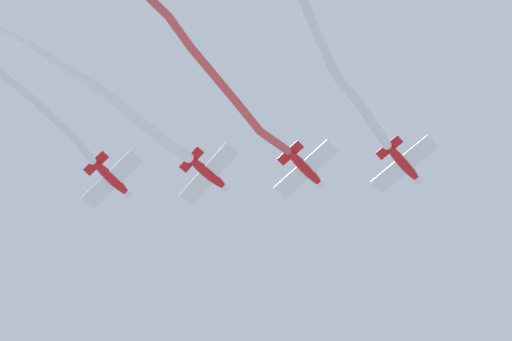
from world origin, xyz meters
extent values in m
ellipsoid|color=red|center=(-3.41, 5.34, 87.85)|extent=(4.22, 2.60, 0.87)
sphere|color=white|center=(-5.24, 6.21, 87.85)|extent=(0.98, 0.98, 0.74)
ellipsoid|color=black|center=(-3.89, 5.57, 88.18)|extent=(1.21, 0.98, 0.46)
cube|color=white|center=(-3.54, 5.41, 87.74)|extent=(3.95, 6.22, 0.12)
cube|color=red|center=(-1.79, 4.58, 87.93)|extent=(1.77, 2.53, 0.10)
cube|color=white|center=(-1.87, 4.62, 88.39)|extent=(0.92, 0.52, 1.20)
cylinder|color=white|center=(-0.51, 4.13, 87.87)|extent=(2.23, 1.36, 0.93)
cylinder|color=white|center=(1.56, 3.46, 88.11)|extent=(2.55, 1.47, 1.14)
cylinder|color=white|center=(3.73, 2.58, 88.35)|extent=(2.54, 1.74, 0.96)
cylinder|color=white|center=(5.80, 1.85, 88.53)|extent=(2.23, 1.20, 1.00)
cylinder|color=white|center=(7.88, 1.47, 88.87)|extent=(2.46, 1.09, 1.27)
cylinder|color=white|center=(10.08, 1.18, 89.06)|extent=(2.35, 1.05, 0.87)
sphere|color=white|center=(-1.48, 4.43, 87.81)|extent=(0.78, 0.78, 0.78)
sphere|color=white|center=(0.46, 3.83, 87.94)|extent=(0.78, 0.78, 0.78)
sphere|color=white|center=(2.66, 3.10, 88.27)|extent=(0.78, 0.78, 0.78)
sphere|color=white|center=(4.81, 2.06, 88.42)|extent=(0.78, 0.78, 0.78)
sphere|color=white|center=(6.79, 1.63, 88.63)|extent=(0.78, 0.78, 0.78)
sphere|color=white|center=(8.97, 1.31, 89.11)|extent=(0.78, 0.78, 0.78)
sphere|color=white|center=(11.20, 1.04, 89.02)|extent=(0.78, 0.78, 0.78)
ellipsoid|color=red|center=(-1.58, -2.74, 88.10)|extent=(4.18, 2.72, 0.87)
sphere|color=white|center=(-3.39, -1.81, 88.10)|extent=(1.00, 1.00, 0.74)
ellipsoid|color=black|center=(-2.05, -2.50, 88.43)|extent=(1.21, 1.00, 0.46)
cube|color=white|center=(-1.71, -2.68, 87.99)|extent=(4.12, 6.17, 0.12)
cube|color=red|center=(0.01, -3.56, 88.18)|extent=(1.83, 2.52, 0.10)
cube|color=white|center=(-0.06, -3.52, 88.64)|extent=(0.91, 0.55, 1.20)
cylinder|color=#DB4C4C|center=(1.50, -4.59, 87.92)|extent=(2.85, 2.30, 1.02)
cylinder|color=#DB4C4C|center=(4.17, -6.04, 87.75)|extent=(3.24, 1.81, 0.75)
cylinder|color=#DB4C4C|center=(7.14, -7.25, 87.81)|extent=(3.27, 1.89, 0.88)
cylinder|color=#DB4C4C|center=(9.82, -8.38, 87.87)|extent=(2.69, 1.64, 0.75)
cylinder|color=#DB4C4C|center=(12.51, -9.38, 87.90)|extent=(3.23, 1.66, 0.81)
cylinder|color=#DB4C4C|center=(15.22, -10.52, 87.75)|extent=(2.87, 1.87, 1.15)
sphere|color=#DB4C4C|center=(0.31, -3.71, 88.06)|extent=(0.69, 0.69, 0.69)
sphere|color=#DB4C4C|center=(2.68, -5.46, 87.78)|extent=(0.69, 0.69, 0.69)
sphere|color=#DB4C4C|center=(5.66, -6.63, 87.72)|extent=(0.69, 0.69, 0.69)
sphere|color=#DB4C4C|center=(8.62, -7.88, 87.89)|extent=(0.69, 0.69, 0.69)
sphere|color=#DB4C4C|center=(11.02, -8.88, 87.84)|extent=(0.69, 0.69, 0.69)
sphere|color=#DB4C4C|center=(14.00, -9.89, 87.95)|extent=(0.69, 0.69, 0.69)
ellipsoid|color=red|center=(0.25, -10.83, 88.35)|extent=(4.05, 3.03, 0.87)
sphere|color=white|center=(-1.46, -9.73, 88.35)|extent=(1.02, 1.02, 0.74)
ellipsoid|color=black|center=(-0.20, -10.54, 88.68)|extent=(1.21, 1.06, 0.46)
cube|color=white|center=(0.13, -10.75, 88.24)|extent=(4.56, 5.99, 0.12)
cube|color=red|center=(1.75, -11.79, 88.43)|extent=(1.99, 2.47, 0.10)
cube|color=white|center=(1.68, -11.75, 88.89)|extent=(0.88, 0.62, 1.20)
cylinder|color=white|center=(3.40, -13.02, 88.40)|extent=(3.36, 2.83, 1.17)
cylinder|color=white|center=(6.07, -14.98, 88.82)|extent=(3.35, 2.63, 1.67)
cylinder|color=white|center=(8.71, -16.90, 89.41)|extent=(3.40, 2.75, 1.58)
cylinder|color=white|center=(11.18, -18.99, 89.73)|extent=(2.95, 2.86, 1.05)
cylinder|color=white|center=(13.58, -21.21, 90.01)|extent=(3.32, 2.96, 1.49)
cylinder|color=white|center=(15.87, -23.52, 90.42)|extent=(2.88, 2.97, 1.40)
sphere|color=white|center=(2.04, -11.98, 88.31)|extent=(0.94, 0.94, 0.94)
sphere|color=white|center=(4.77, -14.06, 88.50)|extent=(0.94, 0.94, 0.94)
sphere|color=white|center=(7.38, -15.91, 89.13)|extent=(0.94, 0.94, 0.94)
sphere|color=white|center=(10.05, -17.90, 89.69)|extent=(0.94, 0.94, 0.94)
sphere|color=white|center=(12.31, -20.08, 89.78)|extent=(0.94, 0.94, 0.94)
sphere|color=white|center=(14.85, -22.34, 90.24)|extent=(0.94, 0.94, 0.94)
ellipsoid|color=red|center=(2.08, -18.91, 88.60)|extent=(4.17, 2.75, 0.87)
sphere|color=white|center=(0.28, -17.97, 88.60)|extent=(1.00, 1.00, 0.74)
ellipsoid|color=black|center=(1.61, -18.67, 88.93)|extent=(1.21, 1.01, 0.46)
cube|color=white|center=(1.95, -18.85, 88.49)|extent=(4.16, 6.15, 0.12)
cube|color=red|center=(3.66, -19.74, 88.68)|extent=(1.84, 2.52, 0.10)
cube|color=white|center=(3.58, -19.70, 89.14)|extent=(0.91, 0.55, 1.20)
cylinder|color=white|center=(5.17, -20.31, 88.52)|extent=(2.64, 1.41, 0.70)
cylinder|color=white|center=(7.35, -21.19, 88.35)|extent=(2.30, 1.52, 0.95)
cylinder|color=white|center=(9.36, -22.17, 88.06)|extent=(2.44, 1.56, 0.93)
cylinder|color=white|center=(11.50, -23.30, 87.77)|extent=(2.59, 1.81, 0.98)
cylinder|color=white|center=(13.52, -24.48, 87.37)|extent=(2.30, 1.65, 1.18)
sphere|color=white|center=(3.96, -19.90, 88.56)|extent=(0.63, 0.63, 0.63)
sphere|color=white|center=(6.38, -20.71, 88.49)|extent=(0.63, 0.63, 0.63)
sphere|color=white|center=(8.31, -21.67, 88.20)|extent=(0.63, 0.63, 0.63)
sphere|color=white|center=(10.41, -22.66, 87.93)|extent=(0.63, 0.63, 0.63)
sphere|color=white|center=(12.60, -23.93, 87.61)|extent=(0.63, 0.63, 0.63)
camera|label=1|loc=(25.46, 0.88, 1.58)|focal=75.10mm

